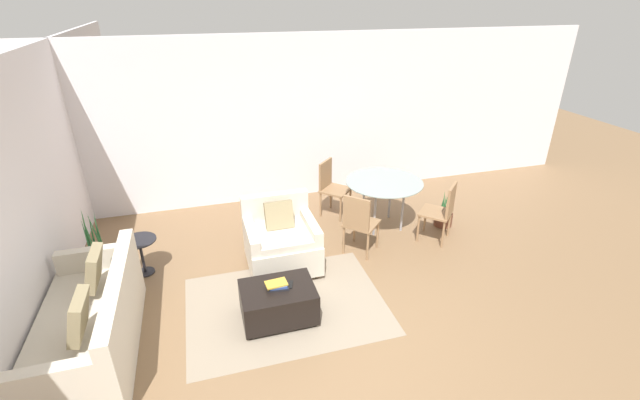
{
  "coord_description": "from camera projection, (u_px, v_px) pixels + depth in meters",
  "views": [
    {
      "loc": [
        -0.97,
        -3.23,
        3.3
      ],
      "look_at": [
        0.48,
        1.8,
        0.75
      ],
      "focal_mm": 24.0,
      "sensor_mm": 36.0,
      "label": 1
    }
  ],
  "objects": [
    {
      "name": "dining_chair_near_right",
      "position": [
        442.0,
        209.0,
        6.09
      ],
      "size": [
        0.59,
        0.59,
        0.9
      ],
      "color": "#93704C",
      "rests_on": "ground_plane"
    },
    {
      "name": "area_rug",
      "position": [
        286.0,
        305.0,
        5.0
      ],
      "size": [
        2.27,
        1.68,
        0.01
      ],
      "color": "gray",
      "rests_on": "ground_plane"
    },
    {
      "name": "tv_remote_primary",
      "position": [
        291.0,
        284.0,
        4.68
      ],
      "size": [
        0.08,
        0.15,
        0.01
      ],
      "color": "black",
      "rests_on": "ottoman"
    },
    {
      "name": "potted_plant_small",
      "position": [
        444.0,
        216.0,
        6.65
      ],
      "size": [
        0.27,
        0.27,
        0.59
      ],
      "color": "brown",
      "rests_on": "ground_plane"
    },
    {
      "name": "wall_back",
      "position": [
        261.0,
        122.0,
        7.02
      ],
      "size": [
        12.0,
        0.06,
        2.75
      ],
      "color": "white",
      "rests_on": "ground_plane"
    },
    {
      "name": "wall_left",
      "position": [
        27.0,
        196.0,
        4.47
      ],
      "size": [
        0.06,
        12.0,
        2.75
      ],
      "color": "white",
      "rests_on": "ground_plane"
    },
    {
      "name": "book_stack",
      "position": [
        278.0,
        285.0,
        4.62
      ],
      "size": [
        0.26,
        0.18,
        0.07
      ],
      "color": "black",
      "rests_on": "ottoman"
    },
    {
      "name": "dining_chair_far_left",
      "position": [
        331.0,
        184.0,
        6.87
      ],
      "size": [
        0.59,
        0.59,
        0.9
      ],
      "color": "#93704C",
      "rests_on": "ground_plane"
    },
    {
      "name": "dining_chair_near_left",
      "position": [
        359.0,
        221.0,
        5.77
      ],
      "size": [
        0.59,
        0.59,
        0.9
      ],
      "color": "#93704C",
      "rests_on": "ground_plane"
    },
    {
      "name": "armchair",
      "position": [
        281.0,
        241.0,
        5.58
      ],
      "size": [
        0.9,
        0.88,
        0.91
      ],
      "color": "beige",
      "rests_on": "ground_plane"
    },
    {
      "name": "potted_plant",
      "position": [
        99.0,
        264.0,
        5.36
      ],
      "size": [
        0.39,
        0.39,
        1.01
      ],
      "color": "#333338",
      "rests_on": "ground_plane"
    },
    {
      "name": "couch",
      "position": [
        91.0,
        328.0,
        4.23
      ],
      "size": [
        0.88,
        1.88,
        0.93
      ],
      "color": "beige",
      "rests_on": "ground_plane"
    },
    {
      "name": "ottoman",
      "position": [
        278.0,
        302.0,
        4.71
      ],
      "size": [
        0.8,
        0.58,
        0.41
      ],
      "color": "black",
      "rests_on": "ground_plane"
    },
    {
      "name": "ground_plane",
      "position": [
        324.0,
        342.0,
        4.48
      ],
      "size": [
        20.0,
        20.0,
        0.0
      ],
      "primitive_type": "plane",
      "color": "brown"
    },
    {
      "name": "side_table",
      "position": [
        141.0,
        250.0,
        5.43
      ],
      "size": [
        0.42,
        0.42,
        0.5
      ],
      "color": "black",
      "rests_on": "ground_plane"
    },
    {
      "name": "dining_table",
      "position": [
        384.0,
        186.0,
        6.41
      ],
      "size": [
        1.16,
        1.16,
        0.75
      ],
      "color": "#8C9E99",
      "rests_on": "ground_plane"
    }
  ]
}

